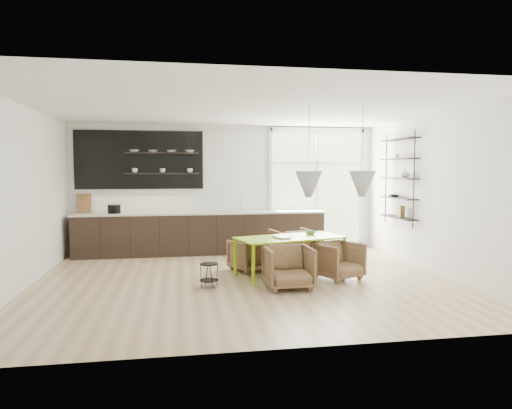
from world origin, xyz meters
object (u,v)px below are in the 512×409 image
(armchair_front_left, at_px, (288,267))
(wire_stool, at_px, (209,272))
(armchair_front_right, at_px, (338,261))
(dining_table, at_px, (290,239))
(armchair_back_left, at_px, (250,255))
(armchair_back_right, at_px, (292,246))

(armchair_front_left, relative_size, wire_stool, 1.93)
(armchair_front_left, xyz_separation_m, armchair_front_right, (0.99, 0.46, -0.02))
(dining_table, relative_size, armchair_front_left, 2.76)
(armchair_front_left, bearing_deg, armchair_back_left, 105.56)
(armchair_back_left, xyz_separation_m, armchair_back_right, (0.93, 0.44, 0.06))
(armchair_front_right, relative_size, wire_stool, 1.83)
(armchair_back_right, bearing_deg, armchair_back_left, 16.07)
(armchair_front_left, bearing_deg, armchair_front_right, 23.56)
(armchair_back_right, height_order, armchair_front_left, armchair_back_right)
(wire_stool, bearing_deg, armchair_back_left, 52.68)
(wire_stool, bearing_deg, armchair_back_right, 41.04)
(armchair_back_left, bearing_deg, armchair_front_left, 80.30)
(dining_table, bearing_deg, wire_stool, -174.13)
(armchair_front_right, bearing_deg, armchair_front_left, -179.21)
(dining_table, height_order, armchair_front_right, dining_table)
(dining_table, distance_m, armchair_front_left, 0.96)
(armchair_front_left, height_order, armchair_front_right, armchair_front_left)
(armchair_back_right, distance_m, armchair_front_right, 1.44)
(armchair_back_right, relative_size, wire_stool, 2.03)
(armchair_front_right, bearing_deg, armchair_back_left, 122.93)
(armchair_back_left, height_order, armchair_back_right, armchair_back_right)
(dining_table, relative_size, armchair_back_left, 3.15)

